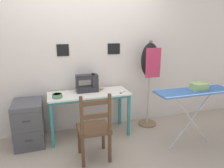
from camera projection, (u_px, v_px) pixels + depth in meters
The scene contains 13 objects.
ground_plane at pixel (94, 142), 3.04m from camera, with size 14.00×14.00×0.00m, color tan.
wall_back at pixel (84, 54), 3.23m from camera, with size 10.00×0.06×2.55m.
sewing_table at pixel (89, 99), 3.10m from camera, with size 1.24×0.50×0.71m.
sewing_machine at pixel (88, 83), 3.13m from camera, with size 0.36×0.18×0.30m.
fabric_bowl at pixel (57, 96), 2.85m from camera, with size 0.14×0.14×0.06m.
scissors at pixel (122, 93), 3.09m from camera, with size 0.14×0.11×0.01m.
thread_spool_near_machine at pixel (101, 89), 3.21m from camera, with size 0.04×0.04×0.04m.
thread_spool_mid_table at pixel (103, 89), 3.24m from camera, with size 0.03×0.03×0.03m.
wooden_chair at pixel (94, 129), 2.54m from camera, with size 0.40×0.38×0.92m.
filing_cabinet at pixel (29, 123), 2.93m from camera, with size 0.40×0.53×0.65m.
dress_form at pixel (150, 66), 3.35m from camera, with size 0.32×0.32×1.50m.
ironing_board at pixel (194, 94), 2.75m from camera, with size 1.11×0.34×0.85m.
storage_box at pixel (199, 87), 2.75m from camera, with size 0.22×0.15×0.10m.
Camera 1 is at (-0.54, -2.67, 1.62)m, focal length 32.00 mm.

